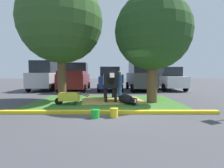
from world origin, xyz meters
TOP-DOWN VIEW (x-y plane):
  - ground_plane at (0.00, 0.00)m, footprint 80.00×80.00m
  - grass_island at (-0.48, 2.27)m, footprint 7.42×5.00m
  - curb_yellow at (-0.48, -0.38)m, footprint 8.62×0.24m
  - hay_bedding at (-0.13, 2.59)m, footprint 3.47×2.77m
  - shade_tree_left at (-2.85, 2.59)m, footprint 4.41×4.41m
  - shade_tree_right at (1.89, 2.04)m, footprint 3.80×3.80m
  - cow_holstein at (-0.27, 2.68)m, footprint 0.85×3.14m
  - calf_lying at (0.55, 1.60)m, footprint 0.98×1.28m
  - person_handler at (0.30, 3.80)m, footprint 0.53×0.34m
  - wheelbarrow at (-2.20, 1.40)m, footprint 1.60×0.62m
  - bucket_green at (-0.71, -1.01)m, footprint 0.31×0.31m
  - bucket_yellow at (-0.08, -0.92)m, footprint 0.30×0.30m
  - suv_black at (-5.98, 8.69)m, footprint 2.27×4.67m
  - pickup_truck_maroon at (-3.33, 8.42)m, footprint 2.39×5.48m
  - sedan_blue at (-0.36, 8.39)m, footprint 2.16×4.47m
  - suv_dark_grey at (2.33, 8.40)m, footprint 2.27×4.67m
  - hatchback_white at (4.93, 8.84)m, footprint 2.16×4.47m

SIDE VIEW (x-z plane):
  - ground_plane at x=0.00m, z-range 0.00..0.00m
  - grass_island at x=-0.48m, z-range 0.00..0.02m
  - hay_bedding at x=-0.13m, z-range 0.01..0.04m
  - curb_yellow at x=-0.48m, z-range 0.00..0.12m
  - bucket_green at x=-0.71m, z-range 0.01..0.31m
  - bucket_yellow at x=-0.08m, z-range 0.01..0.33m
  - calf_lying at x=0.55m, z-range 0.00..0.48m
  - wheelbarrow at x=-2.20m, z-range 0.07..0.70m
  - person_handler at x=0.30m, z-range 0.06..1.70m
  - sedan_blue at x=-0.36m, z-range -0.03..1.99m
  - hatchback_white at x=4.93m, z-range -0.03..1.99m
  - pickup_truck_maroon at x=-3.33m, z-range -0.10..2.32m
  - cow_holstein at x=-0.27m, z-range 0.35..1.97m
  - suv_black at x=-5.98m, z-range 0.01..2.53m
  - suv_dark_grey at x=2.33m, z-range 0.01..2.53m
  - shade_tree_right at x=1.89m, z-range 0.81..6.28m
  - shade_tree_left at x=-2.85m, z-range 1.00..7.45m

